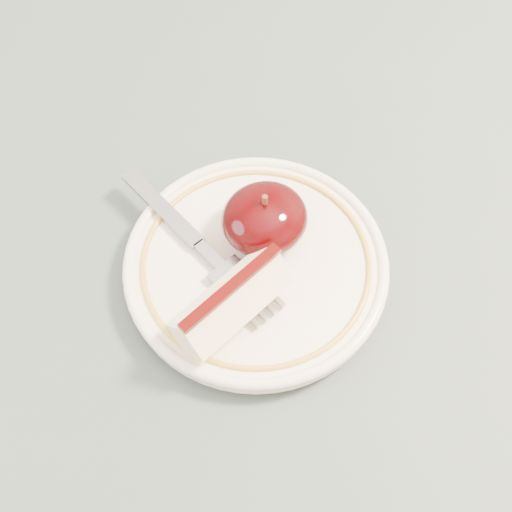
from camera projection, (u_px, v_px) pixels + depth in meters
table at (258, 354)px, 0.60m from camera, size 0.90×0.90×0.75m
plate at (256, 266)px, 0.52m from camera, size 0.20×0.20×0.02m
apple_half at (265, 219)px, 0.52m from camera, size 0.06×0.06×0.05m
apple_wedge at (232, 301)px, 0.48m from camera, size 0.09×0.05×0.04m
fork at (200, 245)px, 0.52m from camera, size 0.03×0.17×0.00m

